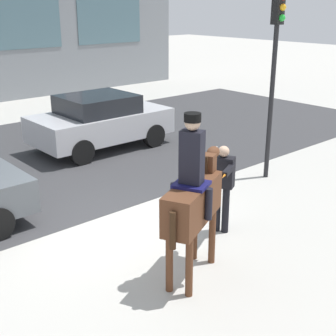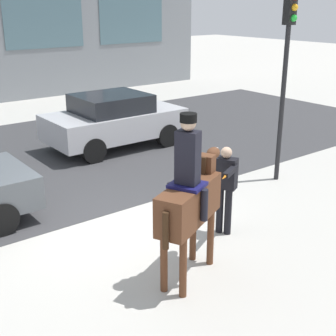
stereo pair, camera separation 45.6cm
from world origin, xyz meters
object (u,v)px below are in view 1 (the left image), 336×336
pedestrian_bystander (223,182)px  street_car_far_lane (100,121)px  mounted_horse_lead (194,197)px  traffic_light (275,58)px

pedestrian_bystander → street_car_far_lane: size_ratio=0.42×
pedestrian_bystander → street_car_far_lane: 6.06m
mounted_horse_lead → pedestrian_bystander: size_ratio=1.57×
pedestrian_bystander → traffic_light: size_ratio=0.39×
mounted_horse_lead → traffic_light: traffic_light is taller
pedestrian_bystander → traffic_light: bearing=176.1°
mounted_horse_lead → pedestrian_bystander: bearing=1.3°
mounted_horse_lead → traffic_light: size_ratio=0.61×
mounted_horse_lead → traffic_light: (4.39, 1.95, 1.54)m
pedestrian_bystander → street_car_far_lane: (1.28, 5.92, -0.16)m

